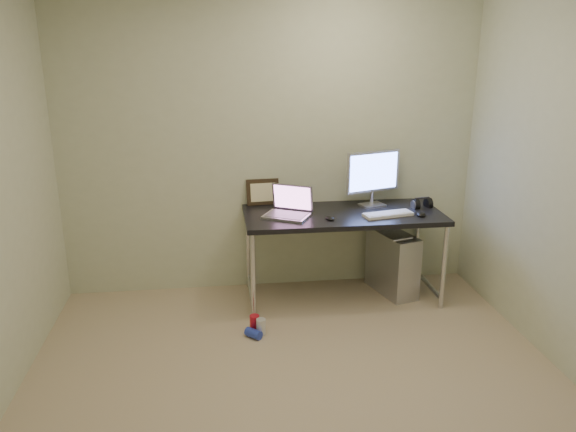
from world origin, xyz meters
The scene contains 17 objects.
floor centered at (0.00, 0.00, 0.00)m, with size 3.50×3.50×0.00m, color tan.
wall_back centered at (0.00, 1.75, 1.25)m, with size 3.50×0.02×2.50m, color beige.
desk centered at (0.55, 1.40, 0.67)m, with size 1.61×0.70×0.75m.
tower_computer centered at (1.01, 1.45, 0.27)m, with size 0.36×0.56×0.57m.
cable_a centered at (0.96, 1.70, 0.40)m, with size 0.01×0.01×0.70m, color black.
cable_b centered at (1.05, 1.68, 0.38)m, with size 0.01×0.01×0.72m, color black.
can_red centered at (-0.22, 0.89, 0.07)m, with size 0.07×0.07×0.13m, color red.
can_white centered at (-0.18, 0.83, 0.06)m, with size 0.07×0.07×0.13m, color silver.
can_blue centered at (-0.24, 0.80, 0.03)m, with size 0.07×0.07×0.12m, color #273CBD.
laptop centered at (0.10, 1.39, 0.81)m, with size 0.44×0.41×0.24m.
monitor centered at (0.84, 1.57, 1.02)m, with size 0.49×0.20×0.47m.
keyboard centered at (0.89, 1.27, 0.76)m, with size 0.40×0.13×0.02m, color white.
mouse_right centered at (1.15, 1.24, 0.77)m, with size 0.07×0.11×0.04m, color black.
mouse_left centered at (0.41, 1.24, 0.77)m, with size 0.06×0.10×0.03m, color black.
headphones centered at (1.24, 1.46, 0.78)m, with size 0.18×0.10×0.11m.
picture_frame centered at (-0.08, 1.73, 0.86)m, with size 0.28×0.03×0.22m, color black.
webcam centered at (0.14, 1.64, 0.85)m, with size 0.05×0.04×0.13m.
Camera 1 is at (-0.46, -2.88, 2.08)m, focal length 35.00 mm.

